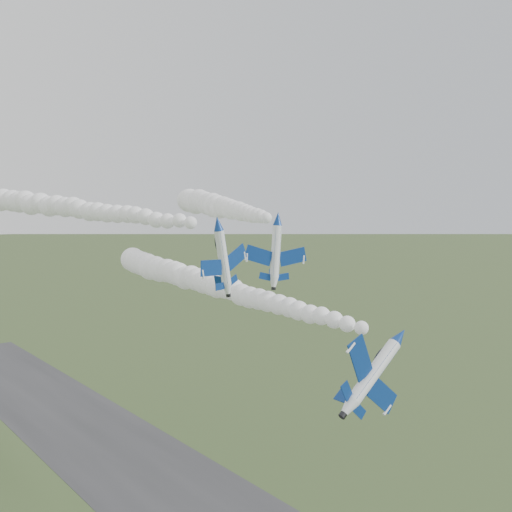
{
  "coord_description": "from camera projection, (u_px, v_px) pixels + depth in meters",
  "views": [
    {
      "loc": [
        -46.3,
        -42.7,
        46.23
      ],
      "look_at": [
        4.15,
        18.04,
        39.51
      ],
      "focal_mm": 40.0,
      "sensor_mm": 36.0,
      "label": 1
    }
  ],
  "objects": [
    {
      "name": "smoke_trail_jet_pair_right",
      "position": [
        218.0,
        207.0,
        117.27
      ],
      "size": [
        28.06,
        63.15,
        5.84
      ],
      "primitive_type": null,
      "rotation": [
        0.0,
        0.0,
        -0.35
      ],
      "color": "silver"
    },
    {
      "name": "smoke_trail_jet_lead",
      "position": [
        215.0,
        285.0,
        99.2
      ],
      "size": [
        7.25,
        74.78,
        5.3
      ],
      "primitive_type": null,
      "rotation": [
        0.0,
        0.0,
        -0.03
      ],
      "color": "silver"
    },
    {
      "name": "jet_pair_left",
      "position": [
        218.0,
        223.0,
        76.52
      ],
      "size": [
        9.52,
        11.4,
        3.28
      ],
      "rotation": [
        0.0,
        -0.21,
        0.22
      ],
      "color": "white"
    },
    {
      "name": "runway",
      "position": [
        187.0,
        504.0,
        89.12
      ],
      "size": [
        24.0,
        260.0,
        0.04
      ],
      "primitive_type": "cube",
      "color": "#2F2F32",
      "rests_on": "ground"
    },
    {
      "name": "smoke_trail_jet_pair_left",
      "position": [
        60.0,
        207.0,
        96.09
      ],
      "size": [
        18.16,
        62.41,
        4.47
      ],
      "primitive_type": null,
      "rotation": [
        0.0,
        0.0,
        0.22
      ],
      "color": "silver"
    },
    {
      "name": "jet_lead",
      "position": [
        401.0,
        336.0,
        66.68
      ],
      "size": [
        6.94,
        13.45,
        8.9
      ],
      "rotation": [
        0.0,
        0.92,
        -0.03
      ],
      "color": "white"
    },
    {
      "name": "jet_pair_right",
      "position": [
        278.0,
        218.0,
        84.49
      ],
      "size": [
        9.81,
        11.33,
        2.91
      ],
      "rotation": [
        0.0,
        0.06,
        -0.35
      ],
      "color": "white"
    }
  ]
}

